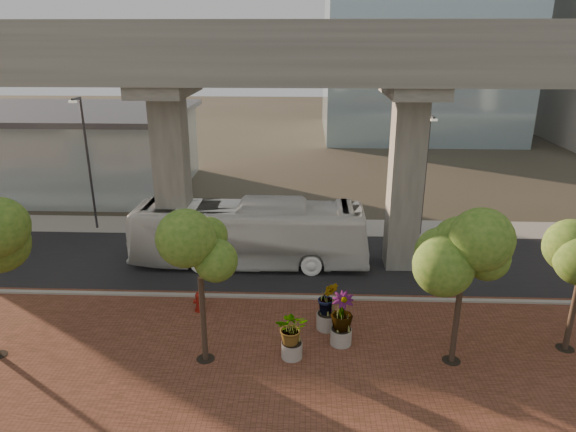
{
  "coord_description": "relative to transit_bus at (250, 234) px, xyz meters",
  "views": [
    {
      "loc": [
        1.03,
        -23.47,
        11.84
      ],
      "look_at": [
        0.06,
        0.5,
        3.28
      ],
      "focal_mm": 32.0,
      "sensor_mm": 36.0,
      "label": 1
    }
  ],
  "objects": [
    {
      "name": "transit_bus",
      "position": [
        0.0,
        0.0,
        0.0
      ],
      "size": [
        12.58,
        3.05,
        3.5
      ],
      "primitive_type": "imported",
      "rotation": [
        0.0,
        0.0,
        1.56
      ],
      "color": "white",
      "rests_on": "ground"
    },
    {
      "name": "station_pavilion",
      "position": [
        -17.96,
        14.16,
        1.47
      ],
      "size": [
        23.0,
        13.0,
        6.3
      ],
      "color": "#ABBDC3",
      "rests_on": "ground"
    },
    {
      "name": "planter_left",
      "position": [
        3.96,
        -6.4,
        -0.35
      ],
      "size": [
        2.01,
        2.01,
        2.21
      ],
      "color": "#A8A598",
      "rests_on": "ground"
    },
    {
      "name": "street_tree_near_east",
      "position": [
        8.63,
        -8.5,
        2.82
      ],
      "size": [
        3.72,
        3.72,
        6.22
      ],
      "color": "#453527",
      "rests_on": "ground"
    },
    {
      "name": "fire_hydrant",
      "position": [
        -1.73,
        -5.17,
        -1.23
      ],
      "size": [
        0.48,
        0.43,
        0.97
      ],
      "color": "maroon",
      "rests_on": "ground"
    },
    {
      "name": "streetlamp_west",
      "position": [
        -10.44,
        4.85,
        3.09
      ],
      "size": [
        0.41,
        1.2,
        8.29
      ],
      "color": "#302F34",
      "rests_on": "ground"
    },
    {
      "name": "asphalt_road",
      "position": [
        2.04,
        0.16,
        -1.73
      ],
      "size": [
        90.0,
        8.0,
        0.04
      ],
      "primitive_type": "cube",
      "color": "black",
      "rests_on": "ground"
    },
    {
      "name": "ground",
      "position": [
        2.04,
        -1.84,
        -1.75
      ],
      "size": [
        160.0,
        160.0,
        0.0
      ],
      "primitive_type": "plane",
      "color": "#383428",
      "rests_on": "ground"
    },
    {
      "name": "planter_right",
      "position": [
        4.48,
        -7.52,
        -0.34
      ],
      "size": [
        2.09,
        2.09,
        2.23
      ],
      "color": "#A4A194",
      "rests_on": "ground"
    },
    {
      "name": "streetlamp_east",
      "position": [
        10.07,
        4.6,
        2.57
      ],
      "size": [
        0.37,
        1.07,
        7.39
      ],
      "color": "#303136",
      "rests_on": "ground"
    },
    {
      "name": "far_sidewalk",
      "position": [
        2.04,
        5.66,
        -1.72
      ],
      "size": [
        90.0,
        3.0,
        0.06
      ],
      "primitive_type": "cube",
      "color": "#9B9890",
      "rests_on": "ground"
    },
    {
      "name": "planter_front",
      "position": [
        2.54,
        -8.51,
        -0.49
      ],
      "size": [
        1.8,
        1.8,
        1.98
      ],
      "color": "#AEAA9D",
      "rests_on": "ground"
    },
    {
      "name": "brick_plaza",
      "position": [
        2.04,
        -9.84,
        -1.72
      ],
      "size": [
        70.0,
        13.0,
        0.06
      ],
      "primitive_type": "cube",
      "color": "brown",
      "rests_on": "ground"
    },
    {
      "name": "curb_strip",
      "position": [
        2.04,
        -3.84,
        -1.67
      ],
      "size": [
        70.0,
        0.25,
        0.16
      ],
      "primitive_type": "cube",
      "color": "#9B9890",
      "rests_on": "ground"
    },
    {
      "name": "transit_viaduct",
      "position": [
        2.04,
        0.16,
        5.54
      ],
      "size": [
        72.0,
        5.6,
        12.4
      ],
      "color": "gray",
      "rests_on": "ground"
    },
    {
      "name": "street_tree_near_west",
      "position": [
        -0.76,
        -8.77,
        2.7
      ],
      "size": [
        3.25,
        3.25,
        5.9
      ],
      "color": "#453527",
      "rests_on": "ground"
    }
  ]
}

